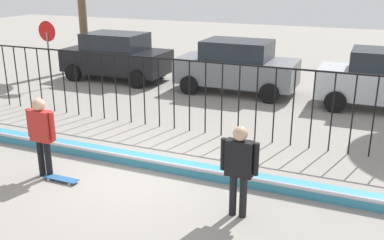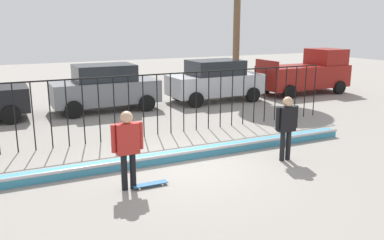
# 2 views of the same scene
# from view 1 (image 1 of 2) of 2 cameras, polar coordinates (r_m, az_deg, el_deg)

# --- Properties ---
(ground_plane) EXTENTS (60.00, 60.00, 0.00)m
(ground_plane) POSITION_cam_1_polar(r_m,az_deg,el_deg) (9.72, -7.60, -7.07)
(ground_plane) COLOR gray
(bowl_coping_ledge) EXTENTS (11.00, 0.41, 0.27)m
(bowl_coping_ledge) POSITION_cam_1_polar(r_m,az_deg,el_deg) (10.10, -6.09, -5.26)
(bowl_coping_ledge) COLOR teal
(bowl_coping_ledge) RESTS_ON ground
(perimeter_fence) EXTENTS (14.04, 0.04, 1.99)m
(perimeter_fence) POSITION_cam_1_polar(r_m,az_deg,el_deg) (11.90, -0.34, 4.09)
(perimeter_fence) COLOR black
(perimeter_fence) RESTS_ON ground
(skateboarder) EXTENTS (0.71, 0.26, 1.75)m
(skateboarder) POSITION_cam_1_polar(r_m,az_deg,el_deg) (9.71, -18.91, -1.28)
(skateboarder) COLOR black
(skateboarder) RESTS_ON ground
(skateboard) EXTENTS (0.80, 0.20, 0.07)m
(skateboard) POSITION_cam_1_polar(r_m,az_deg,el_deg) (9.74, -16.59, -7.29)
(skateboard) COLOR #26598C
(skateboard) RESTS_ON ground
(camera_operator) EXTENTS (0.69, 0.26, 1.71)m
(camera_operator) POSITION_cam_1_polar(r_m,az_deg,el_deg) (7.73, 6.14, -5.62)
(camera_operator) COLOR black
(camera_operator) RESTS_ON ground
(parked_car_black) EXTENTS (4.30, 2.12, 1.90)m
(parked_car_black) POSITION_cam_1_polar(r_m,az_deg,el_deg) (18.31, -9.78, 8.16)
(parked_car_black) COLOR black
(parked_car_black) RESTS_ON ground
(parked_car_gray) EXTENTS (4.30, 2.12, 1.90)m
(parked_car_gray) POSITION_cam_1_polar(r_m,az_deg,el_deg) (16.13, 5.81, 6.96)
(parked_car_gray) COLOR slate
(parked_car_gray) RESTS_ON ground
(stop_sign) EXTENTS (0.76, 0.07, 2.50)m
(stop_sign) POSITION_cam_1_polar(r_m,az_deg,el_deg) (17.55, -18.13, 9.22)
(stop_sign) COLOR slate
(stop_sign) RESTS_ON ground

